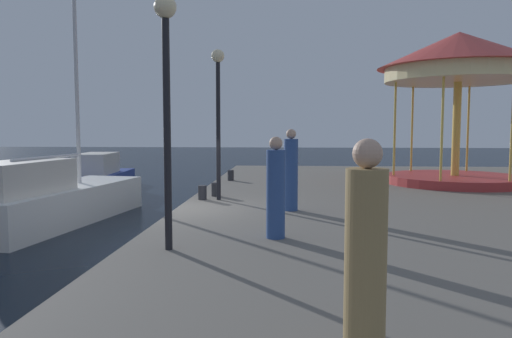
% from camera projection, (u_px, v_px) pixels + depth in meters
% --- Properties ---
extents(ground_plane, '(120.00, 120.00, 0.00)m').
position_uv_depth(ground_plane, '(177.00, 239.00, 12.17)').
color(ground_plane, black).
extents(quay_dock, '(14.57, 27.80, 0.80)m').
position_uv_depth(quay_dock, '(473.00, 227.00, 11.65)').
color(quay_dock, slate).
rests_on(quay_dock, ground).
extents(motorboat_blue, '(2.43, 5.95, 1.67)m').
position_uv_depth(motorboat_blue, '(97.00, 176.00, 21.96)').
color(motorboat_blue, navy).
rests_on(motorboat_blue, ground).
extents(sailboat_white, '(2.98, 6.97, 7.74)m').
position_uv_depth(sailboat_white, '(52.00, 199.00, 13.87)').
color(sailboat_white, white).
rests_on(sailboat_white, ground).
extents(carousel, '(5.65, 5.65, 5.39)m').
position_uv_depth(carousel, '(458.00, 71.00, 17.03)').
color(carousel, '#B23333').
rests_on(carousel, quay_dock).
extents(lamp_post_near_edge, '(0.36, 0.36, 4.07)m').
position_uv_depth(lamp_post_near_edge, '(166.00, 77.00, 7.66)').
color(lamp_post_near_edge, black).
rests_on(lamp_post_near_edge, quay_dock).
extents(lamp_post_mid_promenade, '(0.36, 0.36, 4.14)m').
position_uv_depth(lamp_post_mid_promenade, '(218.00, 97.00, 13.19)').
color(lamp_post_mid_promenade, black).
rests_on(lamp_post_mid_promenade, quay_dock).
extents(bollard_south, '(0.24, 0.24, 0.40)m').
position_uv_depth(bollard_south, '(215.00, 189.00, 14.12)').
color(bollard_south, '#2D2D33').
rests_on(bollard_south, quay_dock).
extents(bollard_center, '(0.24, 0.24, 0.40)m').
position_uv_depth(bollard_center, '(202.00, 193.00, 13.43)').
color(bollard_center, '#2D2D33').
rests_on(bollard_center, quay_dock).
extents(bollard_north, '(0.24, 0.24, 0.40)m').
position_uv_depth(bollard_north, '(231.00, 175.00, 18.41)').
color(bollard_north, '#2D2D33').
rests_on(bollard_north, quay_dock).
extents(person_near_carousel, '(0.34, 0.34, 1.84)m').
position_uv_depth(person_near_carousel, '(276.00, 191.00, 8.67)').
color(person_near_carousel, '#2D4C8C').
rests_on(person_near_carousel, quay_dock).
extents(person_by_the_water, '(0.34, 0.34, 1.97)m').
position_uv_depth(person_by_the_water, '(291.00, 172.00, 11.60)').
color(person_by_the_water, '#2D4C8C').
rests_on(person_by_the_water, quay_dock).
extents(person_mid_promenade, '(0.34, 0.34, 1.90)m').
position_uv_depth(person_mid_promenade, '(365.00, 263.00, 3.88)').
color(person_mid_promenade, '#937A4C').
rests_on(person_mid_promenade, quay_dock).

